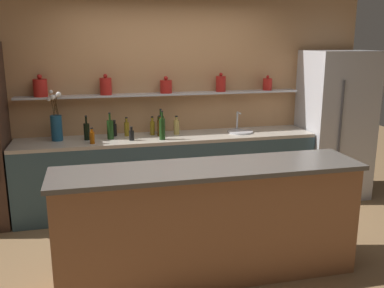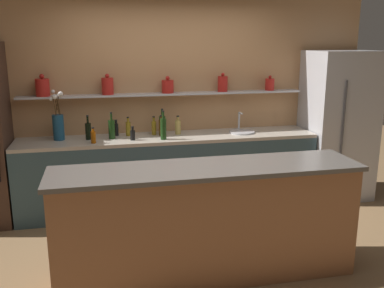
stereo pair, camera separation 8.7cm
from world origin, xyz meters
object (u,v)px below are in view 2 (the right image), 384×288
(bottle_sauce_8, at_px, (93,137))
(bottle_wine_0, at_px, (112,129))
(bottle_sauce_2, at_px, (116,129))
(bottle_wine_9, at_px, (163,128))
(bottle_oil_4, at_px, (154,127))
(bottle_oil_6, at_px, (128,128))
(bottle_spirit_7, at_px, (161,127))
(bottle_wine_1, at_px, (88,131))
(bottle_wine_10, at_px, (162,125))
(refrigerator, at_px, (338,125))
(flower_vase, at_px, (58,123))
(bottle_spirit_3, at_px, (178,127))
(bottle_sauce_5, at_px, (133,135))
(sink_fixture, at_px, (242,131))

(bottle_sauce_8, bearing_deg, bottle_wine_0, 41.55)
(bottle_sauce_2, height_order, bottle_wine_9, bottle_wine_9)
(bottle_sauce_2, xyz_separation_m, bottle_oil_4, (0.45, -0.05, 0.01))
(bottle_oil_4, xyz_separation_m, bottle_oil_6, (-0.31, 0.02, -0.00))
(bottle_oil_4, height_order, bottle_spirit_7, bottle_spirit_7)
(bottle_sauce_2, bearing_deg, bottle_spirit_7, -13.76)
(bottle_wine_1, distance_m, bottle_sauce_2, 0.36)
(bottle_sauce_2, distance_m, bottle_wine_10, 0.56)
(refrigerator, distance_m, bottle_wine_9, 2.34)
(refrigerator, xyz_separation_m, bottle_oil_6, (-2.72, 0.18, 0.05))
(refrigerator, distance_m, flower_vase, 3.53)
(bottle_spirit_3, height_order, bottle_wine_9, bottle_wine_9)
(bottle_wine_1, xyz_separation_m, bottle_sauce_5, (0.51, -0.14, -0.04))
(bottle_oil_4, xyz_separation_m, bottle_spirit_7, (0.08, -0.08, 0.01))
(flower_vase, relative_size, bottle_sauce_5, 3.57)
(sink_fixture, xyz_separation_m, bottle_wine_1, (-1.88, 0.02, 0.08))
(flower_vase, relative_size, bottle_oil_6, 2.53)
(flower_vase, height_order, bottle_spirit_7, flower_vase)
(flower_vase, bearing_deg, bottle_sauce_8, -33.00)
(bottle_oil_4, relative_size, bottle_wine_9, 0.68)
(bottle_wine_0, height_order, bottle_oil_4, bottle_wine_0)
(bottle_wine_1, bearing_deg, bottle_spirit_7, 0.85)
(bottle_sauce_5, bearing_deg, refrigerator, 1.62)
(bottle_wine_1, distance_m, bottle_sauce_8, 0.21)
(bottle_sauce_2, relative_size, bottle_oil_6, 0.85)
(bottle_spirit_3, distance_m, bottle_oil_6, 0.61)
(bottle_oil_6, height_order, bottle_sauce_8, bottle_oil_6)
(bottle_sauce_8, bearing_deg, bottle_spirit_7, 14.92)
(bottle_wine_10, bearing_deg, bottle_oil_4, -172.06)
(bottle_spirit_7, bearing_deg, sink_fixture, -1.73)
(bottle_oil_4, bearing_deg, bottle_oil_6, 176.53)
(refrigerator, relative_size, bottle_wine_10, 6.06)
(bottle_spirit_3, relative_size, bottle_spirit_7, 0.92)
(flower_vase, height_order, bottle_wine_0, flower_vase)
(bottle_spirit_3, distance_m, bottle_wine_9, 0.33)
(bottle_wine_0, distance_m, bottle_sauce_5, 0.27)
(bottle_wine_1, height_order, bottle_sauce_2, bottle_wine_1)
(bottle_sauce_8, bearing_deg, bottle_sauce_2, 51.76)
(flower_vase, distance_m, sink_fixture, 2.23)
(bottle_sauce_2, bearing_deg, sink_fixture, -5.96)
(bottle_wine_1, relative_size, bottle_spirit_3, 1.24)
(refrigerator, xyz_separation_m, bottle_spirit_7, (-2.33, 0.08, 0.06))
(bottle_spirit_3, xyz_separation_m, bottle_spirit_7, (-0.21, -0.04, 0.01))
(sink_fixture, distance_m, bottle_spirit_3, 0.81)
(bottle_spirit_3, bearing_deg, bottle_oil_4, 173.30)
(bottle_wine_10, bearing_deg, bottle_sauce_5, -147.33)
(bottle_oil_4, distance_m, bottle_wine_9, 0.29)
(bottle_spirit_3, xyz_separation_m, bottle_sauce_8, (-1.02, -0.26, -0.02))
(sink_fixture, height_order, bottle_spirit_7, bottle_spirit_7)
(flower_vase, height_order, bottle_sauce_8, flower_vase)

